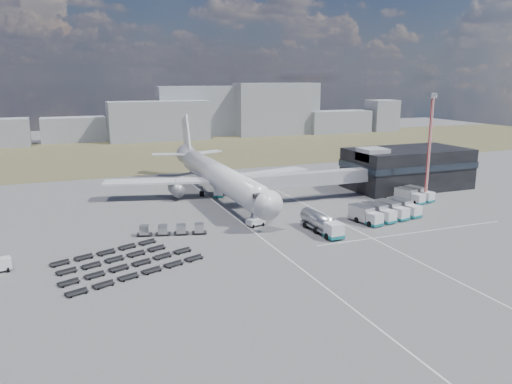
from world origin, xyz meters
name	(u,v)px	position (x,y,z in m)	size (l,w,h in m)	color
ground	(270,236)	(0.00, 0.00, 0.00)	(420.00, 420.00, 0.00)	#565659
grass_strip	(156,152)	(0.00, 110.00, 0.01)	(420.00, 90.00, 0.01)	#4B492D
lane_markings	(311,225)	(9.77, 3.00, 0.01)	(47.12, 110.00, 0.01)	silver
terminal	(407,167)	(47.77, 23.96, 5.25)	(30.40, 16.40, 11.00)	black
jet_bridge	(300,180)	(15.90, 20.42, 5.05)	(30.30, 3.80, 7.05)	#939399
airliner	(216,174)	(0.00, 32.38, 5.29)	(51.59, 64.53, 17.62)	silver
skyline	(141,119)	(0.88, 150.31, 9.38)	(295.12, 24.95, 25.02)	gray
fuel_tanker	(321,223)	(9.28, -1.74, 1.79)	(3.28, 11.17, 3.57)	silver
pushback_tug	(256,222)	(-0.29, 6.54, 0.74)	(3.31, 1.86, 1.49)	silver
catering_truck	(218,191)	(0.52, 32.90, 1.27)	(3.70, 5.81, 2.48)	silver
service_trucks_near	(385,211)	(25.44, 1.55, 1.61)	(14.50, 9.75, 2.97)	silver
service_trucks_far	(414,195)	(40.28, 11.24, 1.52)	(7.33, 8.17, 2.80)	silver
uld_row	(172,229)	(-16.22, 6.83, 1.02)	(12.31, 4.66, 1.70)	black
baggage_dollies	(121,263)	(-26.43, -4.90, 0.33)	(23.76, 19.53, 0.67)	black
floodlight_mast	(429,149)	(42.03, 9.58, 12.17)	(2.32, 1.87, 24.28)	red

